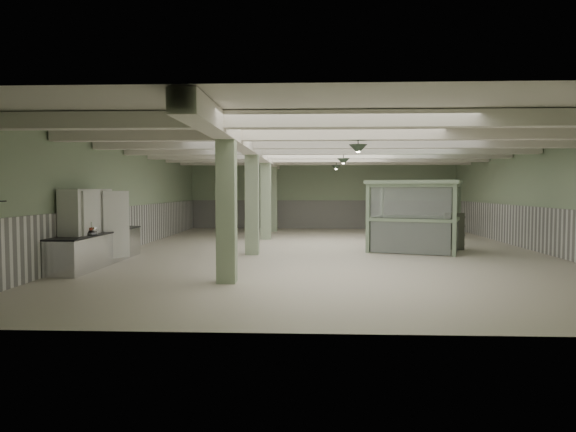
{
  "coord_description": "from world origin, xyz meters",
  "views": [
    {
      "loc": [
        -0.63,
        -17.34,
        2.1
      ],
      "look_at": [
        -1.3,
        -2.17,
        1.3
      ],
      "focal_mm": 32.0,
      "sensor_mm": 36.0,
      "label": 1
    }
  ],
  "objects_px": {
    "walkin_cooler": "(88,230)",
    "guard_booth": "(415,202)",
    "prep_counter": "(99,248)",
    "filing_cabinet": "(454,231)"
  },
  "relations": [
    {
      "from": "guard_booth",
      "to": "walkin_cooler",
      "type": "bearing_deg",
      "value": -138.08
    },
    {
      "from": "filing_cabinet",
      "to": "guard_booth",
      "type": "bearing_deg",
      "value": 174.45
    },
    {
      "from": "walkin_cooler",
      "to": "guard_booth",
      "type": "relative_size",
      "value": 0.6
    },
    {
      "from": "walkin_cooler",
      "to": "guard_booth",
      "type": "bearing_deg",
      "value": 22.9
    },
    {
      "from": "prep_counter",
      "to": "guard_booth",
      "type": "bearing_deg",
      "value": 20.54
    },
    {
      "from": "prep_counter",
      "to": "walkin_cooler",
      "type": "height_order",
      "value": "walkin_cooler"
    },
    {
      "from": "walkin_cooler",
      "to": "filing_cabinet",
      "type": "distance_m",
      "value": 11.89
    },
    {
      "from": "walkin_cooler",
      "to": "guard_booth",
      "type": "height_order",
      "value": "guard_booth"
    },
    {
      "from": "prep_counter",
      "to": "walkin_cooler",
      "type": "distance_m",
      "value": 0.73
    },
    {
      "from": "guard_booth",
      "to": "filing_cabinet",
      "type": "xyz_separation_m",
      "value": [
        1.46,
        0.48,
        -1.01
      ]
    }
  ]
}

